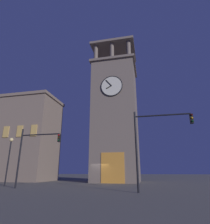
% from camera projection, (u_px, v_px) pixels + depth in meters
% --- Properties ---
extents(ground_plane, '(200.00, 200.00, 0.00)m').
position_uv_depth(ground_plane, '(100.00, 183.00, 25.34)').
color(ground_plane, '#56544F').
extents(clocktower, '(7.37, 7.43, 25.71)m').
position_uv_depth(clocktower, '(116.00, 117.00, 30.84)').
color(clocktower, '#75665B').
rests_on(clocktower, ground_plane).
extents(adjacent_wing_building, '(17.78, 7.38, 14.25)m').
position_uv_depth(adjacent_wing_building, '(8.00, 139.00, 33.80)').
color(adjacent_wing_building, gray).
rests_on(adjacent_wing_building, ground_plane).
extents(traffic_signal_near, '(4.28, 0.41, 5.61)m').
position_uv_depth(traffic_signal_near, '(33.00, 148.00, 18.37)').
color(traffic_signal_near, black).
rests_on(traffic_signal_near, ground_plane).
extents(traffic_signal_mid, '(4.47, 0.41, 6.17)m').
position_uv_depth(traffic_signal_mid, '(154.00, 135.00, 14.64)').
color(traffic_signal_mid, black).
rests_on(traffic_signal_mid, ground_plane).
extents(street_lamp, '(0.44, 0.44, 5.16)m').
position_uv_depth(street_lamp, '(10.00, 152.00, 21.03)').
color(street_lamp, black).
rests_on(street_lamp, ground_plane).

